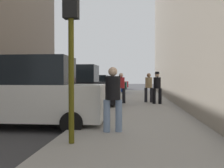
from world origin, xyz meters
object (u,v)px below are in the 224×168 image
object	(u,v)px
parked_red_hatchback	(114,83)
pedestrian_in_red_jacket	(121,86)
pedestrian_in_jeans	(113,96)
traffic_light	(71,23)
parked_blue_sedan	(103,85)
parked_white_van	(34,95)
parked_black_suv	(74,88)
fire_hydrant	(109,98)
parked_dark_green_sedan	(110,84)
pedestrian_in_tan_coat	(149,86)
pedestrian_with_fedora	(157,86)
parked_silver_sedan	(92,88)

from	to	relation	value
parked_red_hatchback	pedestrian_in_red_jacket	xyz separation A→B (m)	(2.38, -21.57, 0.26)
pedestrian_in_jeans	traffic_light	bearing A→B (deg)	-122.50
parked_red_hatchback	pedestrian_in_jeans	size ratio (longest dim) A/B	2.47
parked_blue_sedan	pedestrian_in_red_jacket	xyz separation A→B (m)	(2.38, -10.09, 0.26)
parked_white_van	parked_red_hatchback	distance (m)	28.08
parked_white_van	parked_black_suv	distance (m)	5.15
fire_hydrant	parked_white_van	bearing A→B (deg)	-107.72
parked_black_suv	parked_dark_green_sedan	bearing A→B (deg)	90.00
parked_red_hatchback	pedestrian_in_jeans	xyz separation A→B (m)	(2.64, -29.20, 0.26)
parked_black_suv	pedestrian_in_tan_coat	bearing A→B (deg)	26.46
parked_dark_green_sedan	parked_red_hatchback	distance (m)	5.38
pedestrian_with_fedora	parked_white_van	bearing A→B (deg)	-124.85
parked_black_suv	pedestrian_in_jeans	size ratio (longest dim) A/B	2.71
parked_black_suv	parked_dark_green_sedan	size ratio (longest dim) A/B	1.09
parked_blue_sedan	traffic_light	world-z (taller)	traffic_light
traffic_light	parked_red_hatchback	bearing A→B (deg)	93.49
parked_red_hatchback	traffic_light	world-z (taller)	traffic_light
pedestrian_in_tan_coat	parked_white_van	bearing A→B (deg)	-119.10
pedestrian_in_red_jacket	parked_silver_sedan	bearing A→B (deg)	121.12
parked_white_van	parked_blue_sedan	world-z (taller)	parked_white_van
parked_white_van	pedestrian_in_tan_coat	xyz separation A→B (m)	(3.96, 7.12, 0.07)
parked_white_van	pedestrian_in_tan_coat	size ratio (longest dim) A/B	2.71
parked_silver_sedan	parked_dark_green_sedan	distance (m)	12.26
parked_dark_green_sedan	pedestrian_in_jeans	world-z (taller)	pedestrian_in_jeans
pedestrian_in_jeans	pedestrian_in_red_jacket	distance (m)	7.63
parked_white_van	parked_dark_green_sedan	xyz separation A→B (m)	(0.00, 22.70, -0.18)
traffic_light	pedestrian_with_fedora	size ratio (longest dim) A/B	2.03
parked_silver_sedan	fire_hydrant	bearing A→B (deg)	-69.38
parked_red_hatchback	fire_hydrant	xyz separation A→B (m)	(1.80, -22.43, -0.35)
pedestrian_in_red_jacket	parked_white_van	bearing A→B (deg)	-110.07
pedestrian_in_jeans	pedestrian_with_fedora	world-z (taller)	pedestrian_with_fedora
parked_blue_sedan	pedestrian_in_red_jacket	size ratio (longest dim) A/B	2.47
parked_blue_sedan	fire_hydrant	size ratio (longest dim) A/B	6.01
parked_white_van	pedestrian_with_fedora	size ratio (longest dim) A/B	2.61
parked_red_hatchback	pedestrian_with_fedora	world-z (taller)	pedestrian_with_fedora
pedestrian_in_tan_coat	parked_dark_green_sedan	bearing A→B (deg)	104.28
pedestrian_in_tan_coat	fire_hydrant	bearing A→B (deg)	-145.65
parked_red_hatchback	parked_white_van	bearing A→B (deg)	-90.00
parked_red_hatchback	pedestrian_in_jeans	world-z (taller)	pedestrian_in_jeans
traffic_light	pedestrian_in_jeans	bearing A→B (deg)	57.50
parked_black_suv	pedestrian_in_red_jacket	bearing A→B (deg)	29.71
parked_blue_sedan	traffic_light	distance (m)	19.14
parked_black_suv	parked_red_hatchback	distance (m)	22.93
parked_silver_sedan	parked_dark_green_sedan	xyz separation A→B (m)	(-0.00, 12.26, 0.00)
pedestrian_in_tan_coat	parked_blue_sedan	bearing A→B (deg)	112.70
parked_white_van	parked_dark_green_sedan	size ratio (longest dim) A/B	1.10
pedestrian_with_fedora	pedestrian_in_red_jacket	xyz separation A→B (m)	(-2.01, 0.21, -0.03)
parked_dark_green_sedan	parked_blue_sedan	bearing A→B (deg)	-90.00
traffic_light	pedestrian_in_red_jacket	distance (m)	9.03
parked_white_van	fire_hydrant	size ratio (longest dim) A/B	6.58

